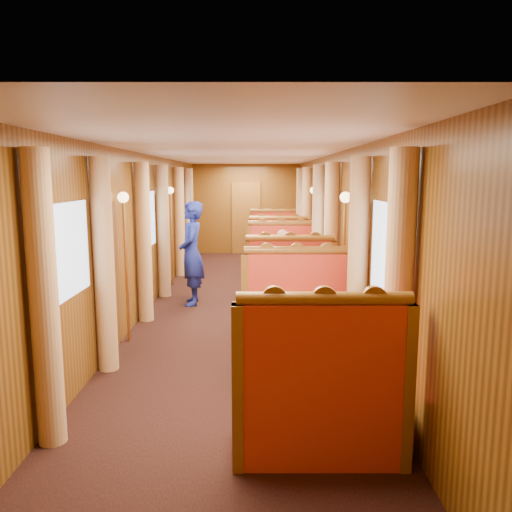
{
  "coord_description": "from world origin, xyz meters",
  "views": [
    {
      "loc": [
        0.27,
        -8.06,
        2.13
      ],
      "look_at": [
        0.27,
        -1.23,
        1.05
      ],
      "focal_mm": 35.0,
      "sensor_mm": 36.0,
      "label": 1
    }
  ],
  "objects_px": {
    "tea_tray": "(297,326)",
    "teapot_left": "(286,319)",
    "banquette_far_fwd": "(278,258)",
    "rose_vase_mid": "(285,252)",
    "banquette_near_fwd": "(319,405)",
    "table_mid": "(285,285)",
    "steward": "(192,253)",
    "banquette_far_aft": "(275,245)",
    "rose_vase_far": "(278,230)",
    "table_near": "(306,362)",
    "banquette_mid_fwd": "(289,296)",
    "banquette_mid_aft": "(282,271)",
    "teapot_right": "(306,320)",
    "passenger": "(282,256)",
    "table_far": "(276,253)",
    "fruit_plate": "(344,327)",
    "teapot_back": "(297,316)"
  },
  "relations": [
    {
      "from": "table_near",
      "to": "teapot_back",
      "type": "relative_size",
      "value": 6.54
    },
    {
      "from": "table_near",
      "to": "teapot_left",
      "type": "distance_m",
      "value": 0.5
    },
    {
      "from": "table_far",
      "to": "rose_vase_mid",
      "type": "height_order",
      "value": "rose_vase_mid"
    },
    {
      "from": "teapot_right",
      "to": "table_mid",
      "type": "bearing_deg",
      "value": 109.0
    },
    {
      "from": "tea_tray",
      "to": "teapot_left",
      "type": "height_order",
      "value": "teapot_left"
    },
    {
      "from": "table_near",
      "to": "banquette_far_fwd",
      "type": "distance_m",
      "value": 5.99
    },
    {
      "from": "table_mid",
      "to": "teapot_left",
      "type": "bearing_deg",
      "value": -93.19
    },
    {
      "from": "banquette_far_aft",
      "to": "banquette_mid_fwd",
      "type": "bearing_deg",
      "value": -90.0
    },
    {
      "from": "teapot_right",
      "to": "banquette_mid_aft",
      "type": "bearing_deg",
      "value": 109.04
    },
    {
      "from": "table_mid",
      "to": "banquette_far_aft",
      "type": "bearing_deg",
      "value": 90.0
    },
    {
      "from": "table_mid",
      "to": "steward",
      "type": "distance_m",
      "value": 1.64
    },
    {
      "from": "tea_tray",
      "to": "banquette_mid_aft",
      "type": "bearing_deg",
      "value": 88.83
    },
    {
      "from": "banquette_near_fwd",
      "to": "banquette_far_fwd",
      "type": "height_order",
      "value": "same"
    },
    {
      "from": "teapot_right",
      "to": "table_near",
      "type": "bearing_deg",
      "value": 99.53
    },
    {
      "from": "teapot_left",
      "to": "teapot_right",
      "type": "bearing_deg",
      "value": 18.9
    },
    {
      "from": "tea_tray",
      "to": "table_near",
      "type": "bearing_deg",
      "value": 35.54
    },
    {
      "from": "banquette_far_fwd",
      "to": "banquette_far_aft",
      "type": "height_order",
      "value": "same"
    },
    {
      "from": "banquette_near_fwd",
      "to": "teapot_left",
      "type": "distance_m",
      "value": 1.04
    },
    {
      "from": "passenger",
      "to": "teapot_left",
      "type": "bearing_deg",
      "value": -92.63
    },
    {
      "from": "banquette_mid_aft",
      "to": "table_far",
      "type": "bearing_deg",
      "value": 90.0
    },
    {
      "from": "table_near",
      "to": "tea_tray",
      "type": "xyz_separation_m",
      "value": [
        -0.09,
        -0.07,
        0.38
      ]
    },
    {
      "from": "banquette_mid_aft",
      "to": "banquette_far_aft",
      "type": "bearing_deg",
      "value": 90.0
    },
    {
      "from": "teapot_left",
      "to": "table_mid",
      "type": "bearing_deg",
      "value": 108.03
    },
    {
      "from": "banquette_far_aft",
      "to": "rose_vase_far",
      "type": "bearing_deg",
      "value": -87.82
    },
    {
      "from": "fruit_plate",
      "to": "passenger",
      "type": "height_order",
      "value": "passenger"
    },
    {
      "from": "table_mid",
      "to": "steward",
      "type": "relative_size",
      "value": 0.6
    },
    {
      "from": "banquette_near_fwd",
      "to": "table_mid",
      "type": "bearing_deg",
      "value": 90.0
    },
    {
      "from": "teapot_left",
      "to": "banquette_far_fwd",
      "type": "bearing_deg",
      "value": 109.34
    },
    {
      "from": "banquette_mid_aft",
      "to": "passenger",
      "type": "xyz_separation_m",
      "value": [
        -0.0,
        -0.25,
        0.32
      ]
    },
    {
      "from": "banquette_far_fwd",
      "to": "rose_vase_mid",
      "type": "height_order",
      "value": "banquette_far_fwd"
    },
    {
      "from": "table_near",
      "to": "banquette_far_aft",
      "type": "distance_m",
      "value": 8.01
    },
    {
      "from": "rose_vase_mid",
      "to": "passenger",
      "type": "height_order",
      "value": "passenger"
    },
    {
      "from": "banquette_near_fwd",
      "to": "banquette_mid_fwd",
      "type": "xyz_separation_m",
      "value": [
        0.0,
        3.5,
        0.0
      ]
    },
    {
      "from": "teapot_back",
      "to": "rose_vase_far",
      "type": "bearing_deg",
      "value": 106.14
    },
    {
      "from": "table_far",
      "to": "banquette_far_aft",
      "type": "relative_size",
      "value": 0.78
    },
    {
      "from": "banquette_mid_aft",
      "to": "banquette_mid_fwd",
      "type": "bearing_deg",
      "value": -90.0
    },
    {
      "from": "banquette_near_fwd",
      "to": "rose_vase_far",
      "type": "relative_size",
      "value": 3.72
    },
    {
      "from": "table_mid",
      "to": "passenger",
      "type": "xyz_separation_m",
      "value": [
        -0.0,
        0.77,
        0.37
      ]
    },
    {
      "from": "banquette_mid_fwd",
      "to": "rose_vase_far",
      "type": "bearing_deg",
      "value": 89.49
    },
    {
      "from": "teapot_left",
      "to": "steward",
      "type": "distance_m",
      "value": 4.01
    },
    {
      "from": "teapot_left",
      "to": "banquette_mid_fwd",
      "type": "bearing_deg",
      "value": 106.77
    },
    {
      "from": "banquette_far_aft",
      "to": "rose_vase_far",
      "type": "xyz_separation_m",
      "value": [
        0.04,
        -1.04,
        0.5
      ]
    },
    {
      "from": "banquette_near_fwd",
      "to": "banquette_far_aft",
      "type": "bearing_deg",
      "value": 90.0
    },
    {
      "from": "teapot_right",
      "to": "teapot_back",
      "type": "xyz_separation_m",
      "value": [
        -0.07,
        0.14,
        -0.0
      ]
    },
    {
      "from": "banquette_near_fwd",
      "to": "banquette_far_fwd",
      "type": "xyz_separation_m",
      "value": [
        0.0,
        7.0,
        0.0
      ]
    },
    {
      "from": "fruit_plate",
      "to": "steward",
      "type": "distance_m",
      "value": 4.27
    },
    {
      "from": "banquette_near_fwd",
      "to": "banquette_mid_aft",
      "type": "xyz_separation_m",
      "value": [
        0.0,
        5.53,
        0.0
      ]
    },
    {
      "from": "tea_tray",
      "to": "steward",
      "type": "xyz_separation_m",
      "value": [
        -1.46,
        3.76,
        0.11
      ]
    },
    {
      "from": "teapot_back",
      "to": "teapot_left",
      "type": "bearing_deg",
      "value": -113.75
    },
    {
      "from": "banquette_far_fwd",
      "to": "banquette_mid_fwd",
      "type": "bearing_deg",
      "value": -90.0
    }
  ]
}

